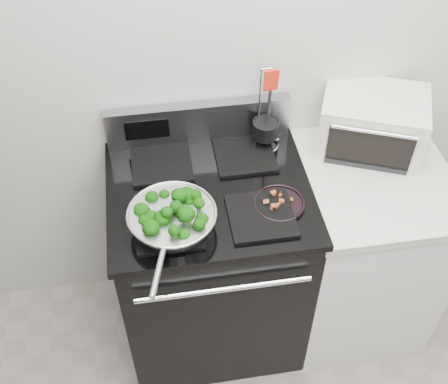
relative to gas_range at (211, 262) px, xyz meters
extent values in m
cube|color=beige|center=(0.30, 0.34, 0.86)|extent=(4.00, 0.02, 2.70)
cube|color=black|center=(0.00, 0.00, -0.03)|extent=(0.76, 0.66, 0.92)
cube|color=black|center=(0.00, 0.00, 0.45)|extent=(0.79, 0.69, 0.03)
cube|color=#99999E|center=(0.00, 0.30, 0.55)|extent=(0.76, 0.05, 0.18)
cube|color=black|center=(-0.17, -0.17, 0.47)|extent=(0.24, 0.24, 0.01)
cube|color=black|center=(0.17, -0.17, 0.47)|extent=(0.24, 0.24, 0.01)
cube|color=black|center=(-0.17, 0.17, 0.47)|extent=(0.24, 0.24, 0.01)
cube|color=black|center=(0.17, 0.17, 0.47)|extent=(0.24, 0.24, 0.01)
cube|color=white|center=(0.68, 0.00, -0.05)|extent=(0.60, 0.66, 0.88)
cube|color=beige|center=(0.68, 0.00, 0.41)|extent=(0.62, 0.68, 0.04)
torus|color=silver|center=(-0.16, -0.17, 0.54)|extent=(0.32, 0.32, 0.01)
cylinder|color=silver|center=(-0.22, -0.42, 0.53)|extent=(0.07, 0.19, 0.02)
cylinder|color=black|center=(0.25, -0.12, 0.47)|extent=(0.19, 0.19, 0.01)
cylinder|color=black|center=(0.26, 0.22, 0.55)|extent=(0.10, 0.10, 0.07)
cylinder|color=black|center=(0.26, 0.22, 0.64)|extent=(0.01, 0.01, 0.23)
cube|color=red|center=(0.26, 0.22, 0.80)|extent=(0.06, 0.02, 0.09)
cube|color=silver|center=(0.71, 0.19, 0.55)|extent=(0.50, 0.45, 0.24)
cube|color=black|center=(0.71, 0.03, 0.54)|extent=(0.31, 0.13, 0.17)
camera|label=1|loc=(-0.18, -1.51, 2.01)|focal=45.00mm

